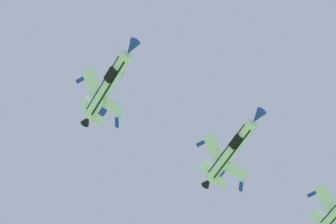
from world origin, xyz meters
The scene contains 2 objects.
fighter_jet_left_wing centered at (28.79, 52.24, 91.39)m, with size 7.79×15.91×7.23m.
fighter_jet_right_wing centered at (8.01, 48.43, 92.53)m, with size 7.63×15.91×7.39m.
Camera 1 is at (-1.65, -2.98, 1.70)m, focal length 77.47 mm.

